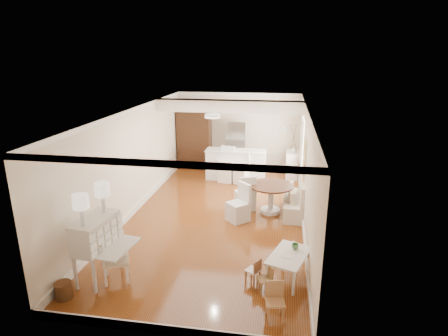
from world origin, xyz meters
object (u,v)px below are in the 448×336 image
(wicker_basket, at_px, (63,290))
(kids_chair_b, at_px, (253,270))
(sideboard, at_px, (292,165))
(bar_stool_right, at_px, (241,169))
(gustavian_armchair, at_px, (116,259))
(kids_chair_a, at_px, (264,278))
(dining_table, at_px, (271,199))
(fridge, at_px, (245,147))
(kids_table, at_px, (288,266))
(kids_chair_c, at_px, (275,301))
(bar_stool_left, at_px, (226,165))
(breakfast_counter, at_px, (236,165))
(slip_chair_far, at_px, (245,192))
(secretary_bureau, at_px, (98,249))
(pantry_cabinet, at_px, (194,138))
(slip_chair_near, at_px, (238,203))

(wicker_basket, distance_m, kids_chair_b, 3.42)
(sideboard, bearing_deg, kids_chair_b, -96.24)
(bar_stool_right, bearing_deg, gustavian_armchair, -85.94)
(gustavian_armchair, bearing_deg, kids_chair_a, -111.95)
(dining_table, relative_size, fridge, 0.65)
(kids_table, xyz_separation_m, kids_chair_c, (-0.22, -1.18, 0.06))
(dining_table, xyz_separation_m, bar_stool_left, (-1.59, 2.37, 0.19))
(wicker_basket, distance_m, dining_table, 5.54)
(gustavian_armchair, bearing_deg, breakfast_counter, -36.74)
(slip_chair_far, bearing_deg, kids_table, 84.96)
(bar_stool_left, bearing_deg, secretary_bureau, -96.57)
(gustavian_armchair, xyz_separation_m, bar_stool_left, (1.17, 6.02, 0.15))
(bar_stool_right, bearing_deg, bar_stool_left, -173.10)
(gustavian_armchair, relative_size, kids_chair_b, 1.77)
(kids_table, height_order, pantry_cabinet, pantry_cabinet)
(slip_chair_near, height_order, sideboard, slip_chair_near)
(secretary_bureau, distance_m, bar_stool_left, 6.21)
(slip_chair_near, height_order, fridge, fridge)
(wicker_basket, bearing_deg, slip_chair_near, 54.27)
(kids_table, distance_m, dining_table, 3.13)
(fridge, bearing_deg, kids_chair_a, -81.11)
(kids_chair_a, height_order, breakfast_counter, breakfast_counter)
(slip_chair_near, bearing_deg, kids_chair_b, -31.00)
(gustavian_armchair, distance_m, kids_chair_a, 2.80)
(slip_chair_far, distance_m, bar_stool_left, 2.42)
(pantry_cabinet, relative_size, sideboard, 2.47)
(kids_chair_a, distance_m, kids_chair_b, 0.35)
(slip_chair_far, relative_size, breakfast_counter, 0.49)
(kids_chair_c, xyz_separation_m, sideboard, (0.35, 7.49, 0.13))
(fridge, distance_m, sideboard, 1.83)
(kids_chair_a, bearing_deg, pantry_cabinet, 176.03)
(kids_table, relative_size, kids_chair_a, 2.01)
(fridge, bearing_deg, bar_stool_left, -109.85)
(gustavian_armchair, distance_m, wicker_basket, 1.01)
(kids_chair_a, distance_m, fridge, 7.39)
(kids_chair_b, height_order, bar_stool_left, bar_stool_left)
(gustavian_armchair, distance_m, dining_table, 4.58)
(dining_table, relative_size, breakfast_counter, 0.57)
(dining_table, relative_size, slip_chair_near, 1.18)
(kids_chair_b, xyz_separation_m, bar_stool_right, (-0.87, 5.55, 0.26))
(secretary_bureau, xyz_separation_m, kids_chair_a, (3.14, 0.09, -0.38))
(slip_chair_near, distance_m, slip_chair_far, 0.78)
(bar_stool_left, bearing_deg, pantry_cabinet, 143.33)
(slip_chair_far, height_order, breakfast_counter, breakfast_counter)
(bar_stool_left, bearing_deg, slip_chair_near, -68.07)
(slip_chair_near, xyz_separation_m, slip_chair_far, (0.10, 0.78, 0.01))
(fridge, bearing_deg, breakfast_counter, -100.78)
(kids_chair_c, height_order, bar_stool_right, bar_stool_right)
(slip_chair_far, height_order, sideboard, slip_chair_far)
(gustavian_armchair, relative_size, bar_stool_left, 0.75)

